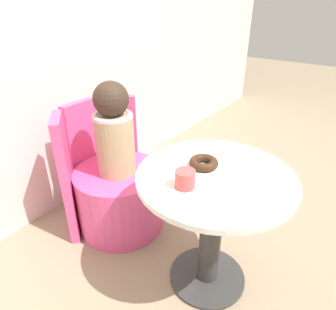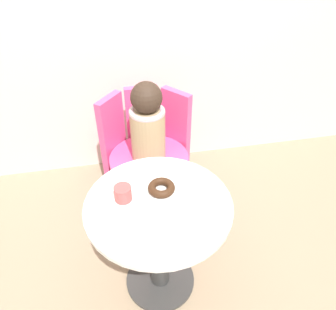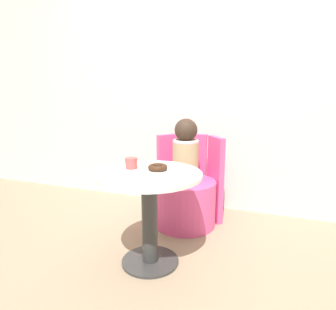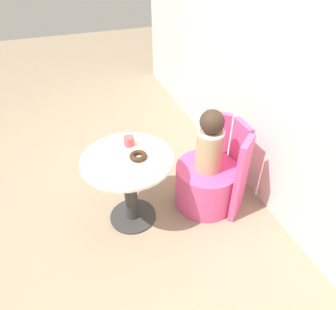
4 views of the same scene
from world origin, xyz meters
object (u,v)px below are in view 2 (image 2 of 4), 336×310
(donut, at_px, (161,188))
(cup, at_px, (123,193))
(round_table, at_px, (159,230))
(child_figure, at_px, (148,124))
(tub_chair, at_px, (150,179))

(donut, distance_m, cup, 0.19)
(round_table, height_order, child_figure, child_figure)
(cup, bearing_deg, child_figure, 71.40)
(child_figure, relative_size, donut, 4.08)
(child_figure, height_order, cup, child_figure)
(tub_chair, bearing_deg, round_table, -94.03)
(round_table, distance_m, donut, 0.22)
(donut, bearing_deg, cup, -173.52)
(cup, bearing_deg, donut, 6.48)
(child_figure, bearing_deg, donut, -91.71)
(tub_chair, bearing_deg, donut, -91.71)
(round_table, bearing_deg, tub_chair, 85.97)
(tub_chair, bearing_deg, child_figure, 0.00)
(child_figure, bearing_deg, cup, -108.60)
(tub_chair, distance_m, donut, 0.74)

